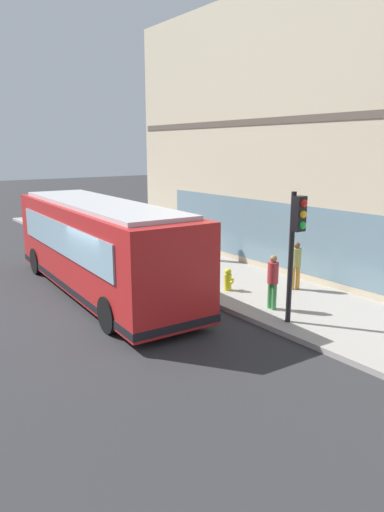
# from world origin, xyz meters

# --- Properties ---
(ground) EXTENTS (120.00, 120.00, 0.00)m
(ground) POSITION_xyz_m (0.00, 0.00, 0.00)
(ground) COLOR #2D2D30
(sidewalk_curb) EXTENTS (4.11, 40.00, 0.15)m
(sidewalk_curb) POSITION_xyz_m (4.66, 0.00, 0.07)
(sidewalk_curb) COLOR #9E9991
(sidewalk_curb) RESTS_ON ground
(building_corner) EXTENTS (9.68, 18.35, 10.38)m
(building_corner) POSITION_xyz_m (11.52, 0.00, 5.18)
(building_corner) COLOR beige
(building_corner) RESTS_ON ground
(city_bus_nearside) EXTENTS (3.11, 10.17, 3.07)m
(city_bus_nearside) POSITION_xyz_m (0.48, 1.93, 1.55)
(city_bus_nearside) COLOR red
(city_bus_nearside) RESTS_ON ground
(traffic_light_near_corner) EXTENTS (0.32, 0.49, 3.52)m
(traffic_light_near_corner) POSITION_xyz_m (3.22, -4.04, 2.61)
(traffic_light_near_corner) COLOR black
(traffic_light_near_corner) RESTS_ON sidewalk_curb
(fire_hydrant) EXTENTS (0.35, 0.35, 0.74)m
(fire_hydrant) POSITION_xyz_m (3.77, -0.79, 0.51)
(fire_hydrant) COLOR gold
(fire_hydrant) RESTS_ON sidewalk_curb
(pedestrian_near_hydrant) EXTENTS (0.32, 0.32, 1.61)m
(pedestrian_near_hydrant) POSITION_xyz_m (5.99, 2.68, 1.07)
(pedestrian_near_hydrant) COLOR #3359A5
(pedestrian_near_hydrant) RESTS_ON sidewalk_curb
(pedestrian_by_light_pole) EXTENTS (0.32, 0.32, 1.62)m
(pedestrian_by_light_pole) POSITION_xyz_m (3.60, -2.94, 1.08)
(pedestrian_by_light_pole) COLOR #3F8C4C
(pedestrian_by_light_pole) RESTS_ON sidewalk_curb
(pedestrian_walking_along_curb) EXTENTS (0.32, 0.32, 1.61)m
(pedestrian_walking_along_curb) POSITION_xyz_m (5.65, -2.03, 1.07)
(pedestrian_walking_along_curb) COLOR gold
(pedestrian_walking_along_curb) RESTS_ON sidewalk_curb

